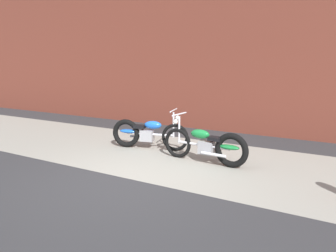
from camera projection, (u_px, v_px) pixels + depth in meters
name	position (u px, v px, depth m)	size (l,w,h in m)	color
ground_plane	(130.00, 179.00, 5.87)	(80.00, 80.00, 0.00)	#2D2D30
sidewalk_slab	(175.00, 156.00, 7.37)	(36.00, 3.50, 0.01)	gray
brick_building_wall	(229.00, 32.00, 9.72)	(36.00, 0.50, 6.15)	brown
motorcycle_blue	(144.00, 133.00, 7.97)	(1.97, 0.73, 1.03)	black
motorcycle_green	(210.00, 145.00, 6.75)	(2.01, 0.58, 1.03)	black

